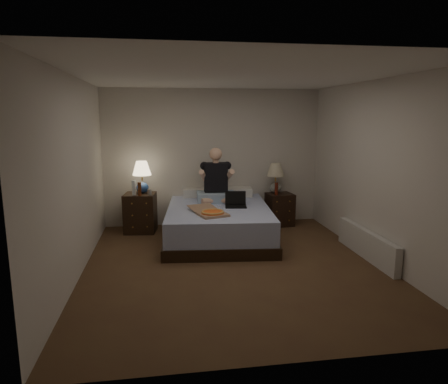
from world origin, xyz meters
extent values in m
cube|color=brown|center=(0.00, 0.00, 0.00)|extent=(4.00, 4.50, 0.00)
cube|color=white|center=(0.00, 0.00, 2.50)|extent=(4.00, 4.50, 0.00)
cube|color=silver|center=(0.00, 2.25, 1.25)|extent=(4.00, 0.00, 2.50)
cube|color=silver|center=(0.00, -2.25, 1.25)|extent=(4.00, 0.00, 2.50)
cube|color=silver|center=(-2.00, 0.00, 1.25)|extent=(0.00, 4.50, 2.50)
cube|color=silver|center=(2.00, 0.00, 1.25)|extent=(0.00, 4.50, 2.50)
cube|color=#5A6DB5|center=(-0.04, 1.25, 0.27)|extent=(1.83, 2.32, 0.55)
cube|color=black|center=(-1.34, 1.84, 0.34)|extent=(0.58, 0.54, 0.68)
cube|color=black|center=(1.21, 1.92, 0.30)|extent=(0.50, 0.46, 0.60)
cylinder|color=white|center=(-1.42, 1.73, 0.81)|extent=(0.07, 0.07, 0.25)
cylinder|color=#B1B0AC|center=(-1.16, 1.71, 0.73)|extent=(0.07, 0.07, 0.10)
cylinder|color=#59250C|center=(-1.33, 1.66, 0.80)|extent=(0.06, 0.06, 0.23)
cylinder|color=#58190C|center=(1.10, 1.81, 0.71)|extent=(0.06, 0.06, 0.23)
cube|color=silver|center=(1.93, 0.01, 0.20)|extent=(0.10, 1.60, 0.40)
camera|label=1|loc=(-0.91, -5.09, 1.99)|focal=32.00mm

